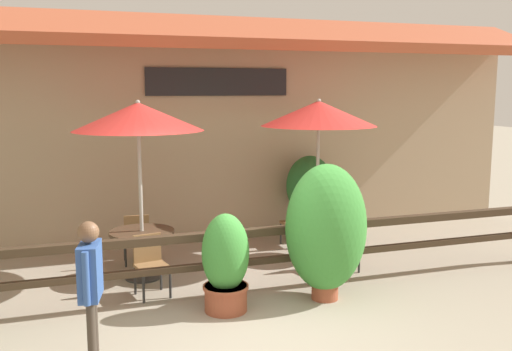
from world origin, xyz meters
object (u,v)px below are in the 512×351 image
object	(u,v)px
dining_table_near	(142,240)
dining_table_middle	(317,224)
pedestrian	(90,276)
potted_plant_tall_tropical	(326,229)
patio_umbrella_near	(138,117)
chair_near_wallside	(136,236)
chair_near_streetside	(150,262)
chair_middle_streetside	(340,241)
patio_umbrella_middle	(319,114)
potted_plant_broad_leaf	(226,264)
potted_plant_small_flowering	(309,187)
chair_middle_wallside	(296,221)

from	to	relation	value
dining_table_near	dining_table_middle	world-z (taller)	same
dining_table_middle	pedestrian	distance (m)	4.84
potted_plant_tall_tropical	pedestrian	distance (m)	3.32
patio_umbrella_near	chair_near_wallside	world-z (taller)	patio_umbrella_near
chair_near_wallside	chair_near_streetside	bearing A→B (deg)	94.24
chair_near_wallside	chair_middle_streetside	bearing A→B (deg)	159.42
chair_near_streetside	potted_plant_tall_tropical	bearing A→B (deg)	-32.57
patio_umbrella_middle	chair_middle_streetside	world-z (taller)	patio_umbrella_middle
patio_umbrella_near	potted_plant_broad_leaf	xyz separation A→B (m)	(0.85, -1.66, -1.83)
patio_umbrella_near	chair_middle_streetside	size ratio (longest dim) A/B	3.19
patio_umbrella_middle	potted_plant_small_flowering	xyz separation A→B (m)	(0.38, 1.18, -1.45)
dining_table_near	patio_umbrella_near	bearing A→B (deg)	180.00
dining_table_middle	chair_middle_wallside	distance (m)	0.76
dining_table_middle	potted_plant_broad_leaf	xyz separation A→B (m)	(-2.11, -1.79, 0.04)
dining_table_near	chair_near_streetside	xyz separation A→B (m)	(0.01, -0.75, -0.12)
chair_near_streetside	potted_plant_small_flowering	world-z (taller)	potted_plant_small_flowering
potted_plant_tall_tropical	pedestrian	bearing A→B (deg)	-160.51
potted_plant_tall_tropical	pedestrian	size ratio (longest dim) A/B	1.19
chair_near_wallside	potted_plant_tall_tropical	size ratio (longest dim) A/B	0.45
chair_near_streetside	potted_plant_small_flowering	distance (m)	3.96
potted_plant_tall_tropical	potted_plant_small_flowering	size ratio (longest dim) A/B	1.16
potted_plant_tall_tropical	dining_table_middle	bearing A→B (deg)	68.83
potted_plant_tall_tropical	chair_near_streetside	bearing A→B (deg)	157.76
patio_umbrella_middle	chair_middle_wallside	world-z (taller)	patio_umbrella_middle
dining_table_middle	pedestrian	world-z (taller)	pedestrian
dining_table_near	chair_near_wallside	xyz separation A→B (m)	(0.00, 0.75, -0.12)
chair_near_streetside	potted_plant_small_flowering	size ratio (longest dim) A/B	0.52
dining_table_near	chair_near_wallside	bearing A→B (deg)	89.69
patio_umbrella_middle	potted_plant_tall_tropical	size ratio (longest dim) A/B	1.44
patio_umbrella_middle	chair_near_wallside	bearing A→B (deg)	168.19
pedestrian	chair_middle_wallside	bearing A→B (deg)	145.47
dining_table_middle	chair_middle_streetside	bearing A→B (deg)	-85.90
chair_near_wallside	pedestrian	distance (m)	3.68
patio_umbrella_middle	potted_plant_small_flowering	world-z (taller)	patio_umbrella_middle
chair_near_streetside	chair_middle_streetside	bearing A→B (deg)	-7.72
dining_table_middle	potted_plant_broad_leaf	size ratio (longest dim) A/B	0.76
chair_middle_streetside	chair_middle_wallside	xyz separation A→B (m)	(-0.13, 1.50, 0.00)
potted_plant_small_flowering	potted_plant_broad_leaf	bearing A→B (deg)	-130.04
patio_umbrella_middle	potted_plant_tall_tropical	world-z (taller)	patio_umbrella_middle
chair_near_wallside	potted_plant_tall_tropical	world-z (taller)	potted_plant_tall_tropical
potted_plant_small_flowering	chair_middle_wallside	bearing A→B (deg)	-136.52
chair_middle_wallside	patio_umbrella_middle	bearing A→B (deg)	93.70
patio_umbrella_middle	chair_middle_wallside	size ratio (longest dim) A/B	3.19
dining_table_middle	potted_plant_tall_tropical	bearing A→B (deg)	-111.17
dining_table_middle	pedestrian	bearing A→B (deg)	-142.71
chair_near_wallside	chair_middle_wallside	distance (m)	2.89
chair_middle_streetside	potted_plant_broad_leaf	bearing A→B (deg)	-168.06
chair_middle_streetside	potted_plant_tall_tropical	world-z (taller)	potted_plant_tall_tropical
chair_near_wallside	pedestrian	bearing A→B (deg)	80.06
chair_near_streetside	chair_middle_streetside	size ratio (longest dim) A/B	1.00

